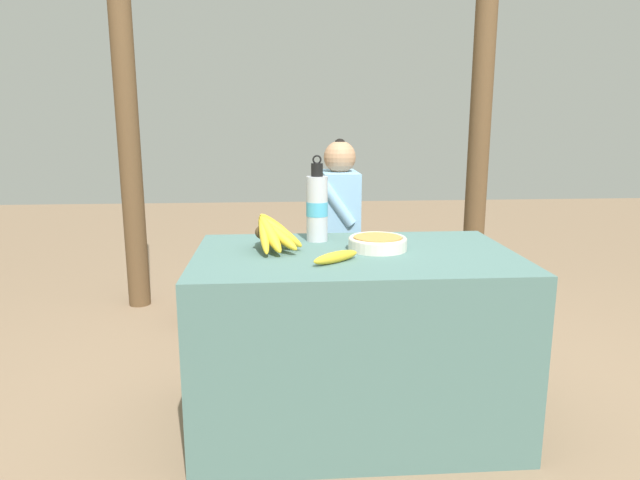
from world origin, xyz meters
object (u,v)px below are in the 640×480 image
water_bottle (317,207)px  support_post_far (480,122)px  serving_bowl (378,242)px  banana_bunch_green (253,246)px  banana_bunch_ripe (273,231)px  support_post_near (127,122)px  seated_vendor (332,220)px  wooden_bench (312,266)px  loose_banana_front (336,257)px

water_bottle → support_post_far: support_post_far is taller
serving_bowl → banana_bunch_green: bearing=115.4°
banana_bunch_ripe → support_post_near: support_post_near is taller
support_post_near → support_post_far: (2.19, 0.00, 0.00)m
seated_vendor → banana_bunch_green: seated_vendor is taller
serving_bowl → support_post_near: support_post_near is taller
banana_bunch_ripe → banana_bunch_green: (-0.13, 1.09, -0.31)m
water_bottle → wooden_bench: water_bottle is taller
loose_banana_front → seated_vendor: bearing=85.3°
seated_vendor → serving_bowl: bearing=93.4°
serving_bowl → support_post_near: 2.02m
water_bottle → wooden_bench: (0.03, 0.94, -0.50)m
water_bottle → support_post_near: bearing=129.1°
loose_banana_front → wooden_bench: size_ratio=0.14×
banana_bunch_ripe → serving_bowl: 0.40m
serving_bowl → banana_bunch_green: serving_bowl is taller
banana_bunch_ripe → support_post_far: bearing=48.4°
banana_bunch_ripe → water_bottle: bearing=41.7°
banana_bunch_green → support_post_near: support_post_near is taller
serving_bowl → support_post_far: support_post_far is taller
wooden_bench → support_post_near: bearing=161.2°
banana_bunch_green → support_post_far: (1.44, 0.38, 0.70)m
serving_bowl → support_post_near: (-1.29, 1.49, 0.44)m
water_bottle → loose_banana_front: water_bottle is taller
support_post_near → water_bottle: bearing=-50.9°
loose_banana_front → banana_bunch_green: size_ratio=0.60×
support_post_far → banana_bunch_ripe: bearing=-131.6°
seated_vendor → support_post_near: 1.39m
banana_bunch_green → loose_banana_front: bearing=-75.0°
water_bottle → loose_banana_front: (0.04, -0.37, -0.12)m
serving_bowl → wooden_bench: bearing=99.6°
loose_banana_front → support_post_far: (1.09, 1.68, 0.45)m
seated_vendor → banana_bunch_green: (-0.45, 0.03, -0.15)m
support_post_near → banana_bunch_ripe: bearing=-58.9°
banana_bunch_green → support_post_far: 1.64m
serving_bowl → support_post_far: size_ratio=0.10×
water_bottle → seated_vendor: size_ratio=0.33×
loose_banana_front → seated_vendor: seated_vendor is taller
banana_bunch_ripe → seated_vendor: seated_vendor is taller
seated_vendor → wooden_bench: bearing=-16.7°
support_post_far → support_post_near: bearing=180.0°
loose_banana_front → banana_bunch_green: (-0.35, 1.30, -0.25)m
wooden_bench → support_post_near: support_post_near is taller
wooden_bench → seated_vendor: 0.30m
water_bottle → seated_vendor: bearing=80.9°
serving_bowl → support_post_far: (0.91, 1.49, 0.44)m
banana_bunch_ripe → support_post_far: size_ratio=0.14×
serving_bowl → support_post_far: 1.80m
seated_vendor → banana_bunch_green: bearing=-4.6°
banana_bunch_ripe → water_bottle: 0.25m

